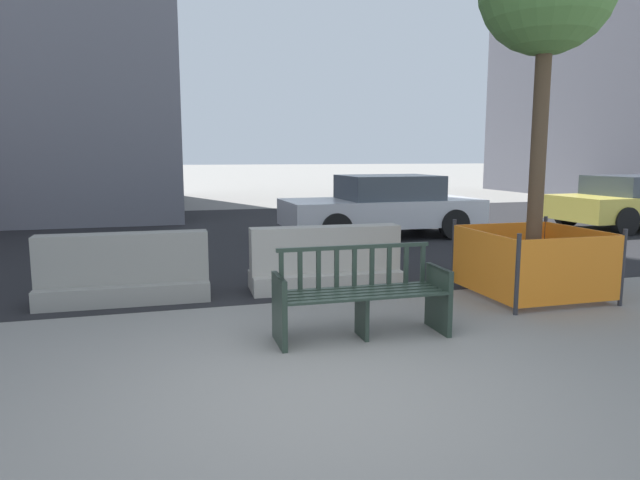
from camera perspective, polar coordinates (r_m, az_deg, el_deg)
The scene contains 8 objects.
ground_plane at distance 4.43m, azimuth 0.47°, elevation -15.09°, with size 200.00×200.00×0.00m, color gray.
street_asphalt at distance 12.77m, azimuth -10.57°, elevation 0.41°, with size 120.00×12.00×0.01m, color black.
street_bench at distance 5.61m, azimuth 4.14°, elevation -5.73°, with size 1.70×0.55×0.88m.
jersey_barrier_centre at distance 7.60m, azimuth 0.57°, elevation -2.37°, with size 2.03×0.76×0.84m.
jersey_barrier_left at distance 7.34m, azimuth -18.96°, elevation -3.23°, with size 2.01×0.71×0.84m.
construction_fence at distance 7.67m, azimuth 20.46°, elevation -1.90°, with size 1.48×1.48×0.92m.
car_taxi_near at distance 15.68m, azimuth 29.06°, elevation 3.31°, with size 4.16×2.11×1.28m.
car_sedan_far at distance 12.49m, azimuth 6.32°, elevation 3.39°, with size 4.27×1.96×1.33m.
Camera 1 is at (-1.14, -3.90, 1.78)m, focal length 32.00 mm.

